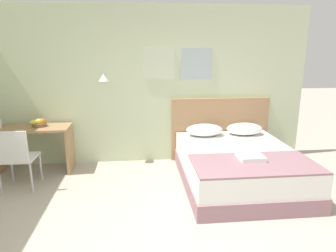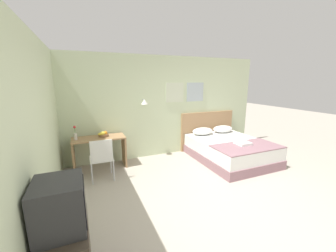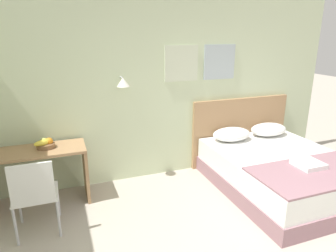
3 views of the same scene
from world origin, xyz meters
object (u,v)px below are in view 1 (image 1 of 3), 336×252
at_px(folded_towel_near_foot, 250,157).
at_px(fruit_bowl, 39,123).
at_px(bed, 238,167).
at_px(pillow_right, 244,129).
at_px(throw_blanket, 255,164).
at_px(headboard, 220,129).
at_px(desk, 33,141).
at_px(desk_chair, 16,155).
at_px(pillow_left, 204,130).

relative_size(folded_towel_near_foot, fruit_bowl, 1.25).
distance_m(bed, fruit_bowl, 3.17).
relative_size(pillow_right, throw_blanket, 0.39).
bearing_deg(headboard, pillow_right, -39.29).
bearing_deg(folded_towel_near_foot, pillow_right, 73.86).
distance_m(pillow_right, throw_blanket, 1.40).
bearing_deg(headboard, bed, -90.00).
height_order(desk, desk_chair, desk_chair).
distance_m(bed, pillow_left, 0.91).
bearing_deg(fruit_bowl, folded_towel_near_foot, -22.45).
bearing_deg(bed, headboard, 90.00).
bearing_deg(desk_chair, fruit_bowl, 79.79).
distance_m(folded_towel_near_foot, desk_chair, 3.19).
xyz_separation_m(pillow_right, desk, (-3.47, 0.01, -0.10)).
bearing_deg(pillow_left, fruit_bowl, 179.23).
distance_m(headboard, folded_towel_near_foot, 1.49).
xyz_separation_m(throw_blanket, desk_chair, (-3.14, 0.68, -0.01)).
bearing_deg(pillow_right, pillow_left, 180.00).
xyz_separation_m(headboard, throw_blanket, (0.00, -1.63, -0.02)).
distance_m(bed, folded_towel_near_foot, 0.55).
height_order(headboard, pillow_right, headboard).
xyz_separation_m(pillow_right, throw_blanket, (-0.35, -1.35, -0.09)).
height_order(throw_blanket, desk, desk).
height_order(pillow_left, desk, desk).
xyz_separation_m(pillow_left, pillow_right, (0.69, 0.00, 0.00)).
xyz_separation_m(folded_towel_near_foot, desk_chair, (-3.14, 0.54, -0.05)).
xyz_separation_m(throw_blanket, fruit_bowl, (-3.02, 1.39, 0.26)).
bearing_deg(throw_blanket, desk, 156.50).
xyz_separation_m(folded_towel_near_foot, fruit_bowl, (-3.01, 1.25, 0.22)).
bearing_deg(pillow_right, headboard, 140.71).
bearing_deg(pillow_right, folded_towel_near_foot, -106.14).
relative_size(headboard, fruit_bowl, 6.85).
height_order(pillow_left, desk_chair, desk_chair).
xyz_separation_m(pillow_right, folded_towel_near_foot, (-0.35, -1.21, -0.04)).
relative_size(pillow_left, fruit_bowl, 2.41).
relative_size(bed, headboard, 1.17).
bearing_deg(pillow_left, desk, 179.85).
xyz_separation_m(pillow_right, fruit_bowl, (-3.36, 0.04, 0.18)).
height_order(pillow_left, throw_blanket, pillow_left).
relative_size(pillow_right, desk_chair, 0.69).
relative_size(throw_blanket, fruit_bowl, 6.19).
bearing_deg(desk, desk_chair, -91.49).
distance_m(pillow_right, fruit_bowl, 3.37).
distance_m(bed, headboard, 1.09).
height_order(headboard, throw_blanket, headboard).
height_order(pillow_left, pillow_right, same).
distance_m(folded_towel_near_foot, fruit_bowl, 3.27).
distance_m(desk, fruit_bowl, 0.30).
distance_m(pillow_left, pillow_right, 0.69).
bearing_deg(pillow_right, desk, 179.88).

